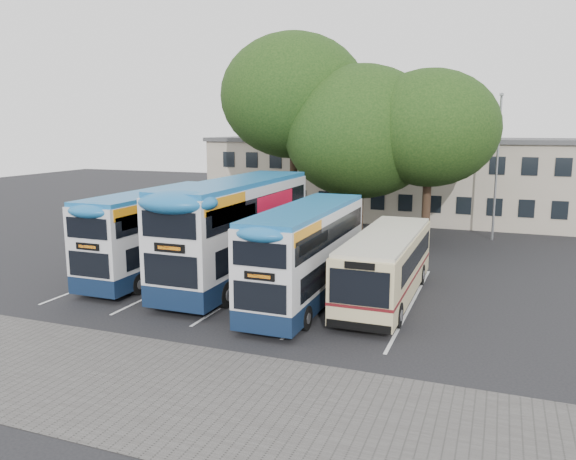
# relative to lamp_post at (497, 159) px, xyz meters

# --- Properties ---
(ground) EXTENTS (120.00, 120.00, 0.00)m
(ground) POSITION_rel_lamp_post_xyz_m (-6.00, -19.97, -5.08)
(ground) COLOR black
(ground) RESTS_ON ground
(paving_strip) EXTENTS (40.00, 6.00, 0.01)m
(paving_strip) POSITION_rel_lamp_post_xyz_m (-8.00, -24.97, -5.08)
(paving_strip) COLOR #595654
(paving_strip) RESTS_ON ground
(bay_lines) EXTENTS (14.12, 11.00, 0.01)m
(bay_lines) POSITION_rel_lamp_post_xyz_m (-9.75, -14.97, -5.08)
(bay_lines) COLOR silver
(bay_lines) RESTS_ON ground
(depot_building) EXTENTS (32.40, 8.40, 6.20)m
(depot_building) POSITION_rel_lamp_post_xyz_m (-6.00, 7.02, -1.93)
(depot_building) COLOR #ABA08A
(depot_building) RESTS_ON ground
(lamp_post) EXTENTS (0.25, 1.05, 9.06)m
(lamp_post) POSITION_rel_lamp_post_xyz_m (0.00, 0.00, 0.00)
(lamp_post) COLOR gray
(lamp_post) RESTS_ON ground
(tree_left) EXTENTS (9.39, 9.39, 12.98)m
(tree_left) POSITION_rel_lamp_post_xyz_m (-12.50, -2.45, 3.90)
(tree_left) COLOR black
(tree_left) RESTS_ON ground
(tree_mid) EXTENTS (9.55, 9.55, 10.80)m
(tree_mid) POSITION_rel_lamp_post_xyz_m (-7.91, -2.96, 1.65)
(tree_mid) COLOR black
(tree_mid) RESTS_ON ground
(tree_right) EXTENTS (7.97, 7.97, 10.36)m
(tree_right) POSITION_rel_lamp_post_xyz_m (-3.76, -3.37, 1.88)
(tree_right) COLOR black
(tree_right) RESTS_ON ground
(bus_dd_left) EXTENTS (2.37, 9.77, 4.07)m
(bus_dd_left) POSITION_rel_lamp_post_xyz_m (-14.92, -14.62, -2.84)
(bus_dd_left) COLOR #10203B
(bus_dd_left) RESTS_ON ground
(bus_dd_mid) EXTENTS (2.73, 11.26, 4.69)m
(bus_dd_mid) POSITION_rel_lamp_post_xyz_m (-10.80, -14.36, -2.50)
(bus_dd_mid) COLOR #10203B
(bus_dd_mid) RESTS_ON ground
(bus_dd_right) EXTENTS (2.29, 9.45, 3.94)m
(bus_dd_right) POSITION_rel_lamp_post_xyz_m (-6.82, -16.20, -2.92)
(bus_dd_right) COLOR #10203B
(bus_dd_right) RESTS_ON ground
(bus_single) EXTENTS (2.38, 9.36, 2.79)m
(bus_single) POSITION_rel_lamp_post_xyz_m (-3.88, -14.66, -3.50)
(bus_single) COLOR beige
(bus_single) RESTS_ON ground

